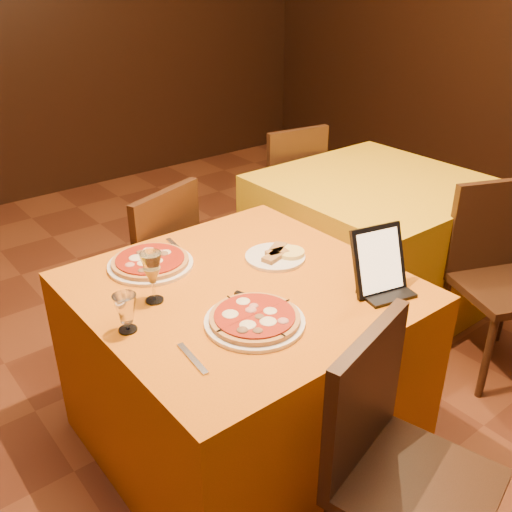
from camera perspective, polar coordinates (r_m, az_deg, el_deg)
floor at (r=2.51m, az=3.28°, el=-18.64°), size 6.00×7.00×0.01m
main_table at (r=2.30m, az=-1.31°, el=-11.00°), size 1.10×1.10×0.75m
side_table at (r=3.31m, az=11.54°, el=1.24°), size 1.10×1.10×0.75m
chair_main_near at (r=1.83m, az=15.80°, el=-21.25°), size 0.56×0.56×0.91m
chair_main_far at (r=2.84m, az=-11.41°, el=-1.49°), size 0.55×0.55×0.91m
chair_side_near at (r=2.89m, az=23.70°, el=-2.86°), size 0.53×0.53×0.91m
chair_side_far at (r=3.79m, az=2.44°, el=6.53°), size 0.47×0.47×0.91m
pizza_near at (r=1.86m, az=-0.14°, el=-6.39°), size 0.33×0.33×0.03m
pizza_far at (r=2.24m, az=-10.51°, el=-0.66°), size 0.33×0.33×0.03m
cutlet_dish at (r=2.26m, az=1.93°, el=0.03°), size 0.24×0.24×0.03m
wine_glass at (r=1.97m, az=-10.31°, el=-2.09°), size 0.07×0.07×0.19m
water_glass at (r=1.85m, az=-12.87°, el=-5.60°), size 0.08×0.08×0.13m
tablet at (r=2.04m, az=12.17°, el=-0.39°), size 0.22×0.14×0.24m
knife at (r=1.96m, az=1.02°, el=-4.87°), size 0.09×0.22×0.01m
fork_near at (r=1.73m, az=-6.37°, el=-10.15°), size 0.04×0.17×0.01m
fork_far at (r=2.37m, az=-7.94°, el=0.89°), size 0.04×0.18×0.01m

